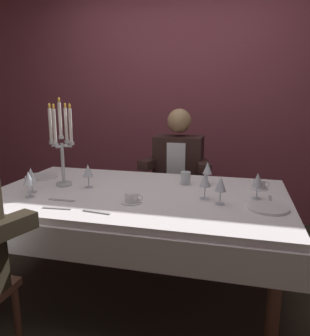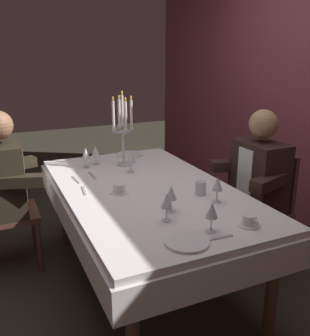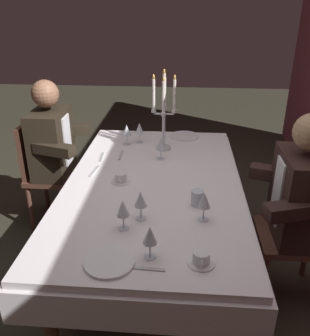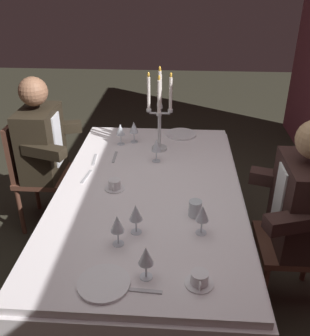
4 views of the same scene
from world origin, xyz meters
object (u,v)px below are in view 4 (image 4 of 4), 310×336
object	(u,v)px
coffee_cup_0	(115,185)
wine_glass_0	(134,128)
dinner_plate_0	(181,134)
water_tumbler_0	(195,209)
dining_table	(149,204)
candelabra	(160,112)
seated_diner_0	(40,142)
wine_glass_4	(117,225)
wine_glass_2	(120,130)
seated_diner_1	(303,204)
wine_glass_5	(146,257)
wine_glass_1	(136,213)
wine_glass_3	(202,214)
dinner_plate_1	(104,283)
coffee_cup_1	(199,279)
wine_glass_6	(156,146)

from	to	relation	value
coffee_cup_0	wine_glass_0	bearing A→B (deg)	176.83
dinner_plate_0	water_tumbler_0	bearing A→B (deg)	4.06
dining_table	candelabra	distance (m)	0.69
water_tumbler_0	wine_glass_0	bearing A→B (deg)	-155.14
candelabra	wine_glass_0	size ratio (longest dim) A/B	3.70
wine_glass_0	seated_diner_0	size ratio (longest dim) A/B	0.13
candelabra	wine_glass_4	distance (m)	1.11
wine_glass_2	wine_glass_4	world-z (taller)	same
wine_glass_2	seated_diner_1	xyz separation A→B (m)	(0.73, 1.15, -0.12)
wine_glass_4	wine_glass_5	xyz separation A→B (m)	(0.21, 0.15, 0.00)
candelabra	wine_glass_1	distance (m)	1.00
wine_glass_3	seated_diner_1	size ratio (longest dim) A/B	0.13
dinner_plate_0	dinner_plate_1	xyz separation A→B (m)	(1.63, -0.32, 0.00)
candelabra	dinner_plate_1	world-z (taller)	candelabra
candelabra	wine_glass_4	world-z (taller)	candelabra
dining_table	wine_glass_4	bearing A→B (deg)	-11.24
wine_glass_3	coffee_cup_1	xyz separation A→B (m)	(0.35, -0.02, -0.09)
wine_glass_4	dinner_plate_1	bearing A→B (deg)	-4.51
candelabra	seated_diner_0	xyz separation A→B (m)	(-0.08, -0.92, -0.29)
dining_table	coffee_cup_1	bearing A→B (deg)	19.66
dining_table	candelabra	world-z (taller)	candelabra
water_tumbler_0	seated_diner_0	world-z (taller)	seated_diner_0
wine_glass_1	wine_glass_3	world-z (taller)	same
wine_glass_4	seated_diner_1	world-z (taller)	seated_diner_1
wine_glass_0	wine_glass_5	world-z (taller)	same
water_tumbler_0	coffee_cup_1	xyz separation A→B (m)	(0.50, 0.00, -0.02)
seated_diner_0	water_tumbler_0	bearing A→B (deg)	52.20
dinner_plate_0	wine_glass_4	world-z (taller)	wine_glass_4
wine_glass_6	wine_glass_2	bearing A→B (deg)	-132.71
dinner_plate_1	wine_glass_0	xyz separation A→B (m)	(-1.47, -0.04, 0.11)
candelabra	dinner_plate_1	distance (m)	1.39
wine_glass_2	seated_diner_1	distance (m)	1.37
candelabra	coffee_cup_1	world-z (taller)	candelabra
dinner_plate_1	wine_glass_0	size ratio (longest dim) A/B	1.37
candelabra	dinner_plate_1	xyz separation A→B (m)	(1.35, -0.16, -0.28)
dinner_plate_1	wine_glass_6	bearing A→B (deg)	172.63
wine_glass_1	water_tumbler_0	world-z (taller)	wine_glass_1
candelabra	wine_glass_2	bearing A→B (deg)	-103.70
candelabra	seated_diner_1	xyz separation A→B (m)	(0.66, 0.85, -0.29)
wine_glass_4	wine_glass_0	bearing A→B (deg)	-177.14
wine_glass_6	seated_diner_1	size ratio (longest dim) A/B	0.13
coffee_cup_1	seated_diner_1	xyz separation A→B (m)	(-0.66, 0.61, -0.03)
wine_glass_4	coffee_cup_1	bearing A→B (deg)	58.10
dinner_plate_1	seated_diner_1	world-z (taller)	seated_diner_1
dinner_plate_0	dining_table	bearing A→B (deg)	-13.00
dining_table	wine_glass_3	distance (m)	0.56
wine_glass_3	seated_diner_0	world-z (taller)	seated_diner_0
wine_glass_6	seated_diner_0	bearing A→B (deg)	-106.36
coffee_cup_0	coffee_cup_1	xyz separation A→B (m)	(0.75, 0.48, 0.00)
candelabra	seated_diner_0	size ratio (longest dim) A/B	0.49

